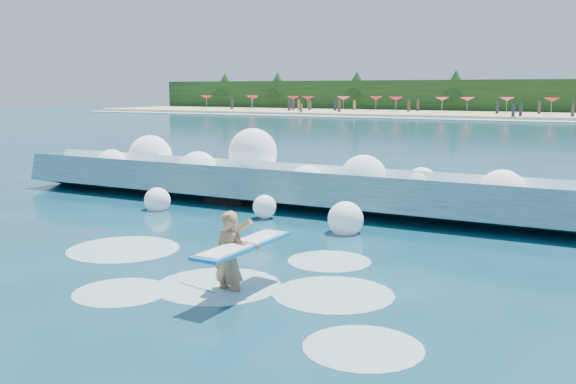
% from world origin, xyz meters
% --- Properties ---
extents(ground, '(200.00, 200.00, 0.00)m').
position_xyz_m(ground, '(0.00, 0.00, 0.00)').
color(ground, '#083541').
rests_on(ground, ground).
extents(beach, '(140.00, 20.00, 0.40)m').
position_xyz_m(beach, '(0.00, 78.00, 0.20)').
color(beach, tan).
rests_on(beach, ground).
extents(wet_band, '(140.00, 5.00, 0.08)m').
position_xyz_m(wet_band, '(0.00, 67.00, 0.04)').
color(wet_band, silver).
rests_on(wet_band, ground).
extents(treeline, '(140.00, 4.00, 5.00)m').
position_xyz_m(treeline, '(0.00, 88.00, 2.50)').
color(treeline, black).
rests_on(treeline, ground).
extents(breaking_wave, '(19.04, 2.92, 1.64)m').
position_xyz_m(breaking_wave, '(-1.29, 6.39, 0.57)').
color(breaking_wave, teal).
rests_on(breaking_wave, ground).
extents(rock_cluster, '(8.09, 3.00, 1.22)m').
position_xyz_m(rock_cluster, '(-3.13, 6.90, 0.39)').
color(rock_cluster, black).
rests_on(rock_cluster, ground).
extents(surfer_with_board, '(0.92, 2.93, 1.79)m').
position_xyz_m(surfer_with_board, '(2.53, -1.95, 0.66)').
color(surfer_with_board, '#A5754D').
rests_on(surfer_with_board, ground).
extents(wave_spray, '(14.94, 4.75, 2.46)m').
position_xyz_m(wave_spray, '(-1.95, 6.30, 1.05)').
color(wave_spray, white).
rests_on(wave_spray, ground).
extents(surf_foam, '(9.12, 5.76, 0.13)m').
position_xyz_m(surf_foam, '(1.73, -1.24, 0.00)').
color(surf_foam, silver).
rests_on(surf_foam, ground).
extents(beach_umbrellas, '(112.19, 6.74, 0.50)m').
position_xyz_m(beach_umbrellas, '(-0.13, 79.41, 2.25)').
color(beach_umbrellas, red).
rests_on(beach_umbrellas, ground).
extents(beachgoers, '(107.92, 11.48, 1.94)m').
position_xyz_m(beachgoers, '(0.93, 75.10, 1.12)').
color(beachgoers, '#3F332D').
rests_on(beachgoers, ground).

